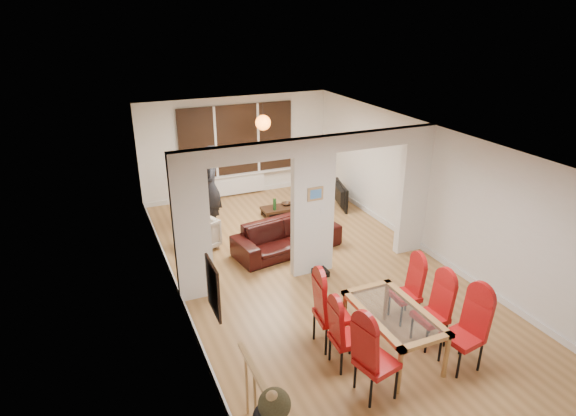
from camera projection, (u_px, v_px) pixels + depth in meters
floor at (311, 271)px, 9.15m from camera, size 5.00×9.00×0.01m
room_walls at (313, 208)px, 8.65m from camera, size 5.00×9.00×2.60m
divider_wall at (313, 208)px, 8.65m from camera, size 5.00×0.18×2.60m
bay_window_blinds at (237, 140)px, 12.34m from camera, size 3.00×0.08×1.80m
radiator at (239, 184)px, 12.77m from camera, size 1.40×0.08×0.50m
pendant_light at (263, 123)px, 11.24m from camera, size 0.36×0.36×0.36m
stair_newel at (256, 399)px, 5.40m from camera, size 0.40×1.20×1.10m
wall_poster at (213, 288)px, 5.60m from camera, size 0.04×0.52×0.67m
pillar_photo at (315, 194)px, 8.45m from camera, size 0.30×0.03×0.25m
dining_table at (392, 332)px, 6.84m from camera, size 0.85×1.51×0.71m
dining_chair_la at (377, 358)px, 6.02m from camera, size 0.54×0.54×1.13m
dining_chair_lb at (347, 334)px, 6.55m from camera, size 0.43×0.43×1.02m
dining_chair_lc at (333, 310)px, 6.94m from camera, size 0.52×0.52×1.16m
dining_chair_ra at (463, 332)px, 6.50m from camera, size 0.51×0.51×1.12m
dining_chair_rb at (431, 313)px, 6.98m from camera, size 0.45×0.45×1.06m
dining_chair_rc at (405, 291)px, 7.54m from camera, size 0.43×0.43×1.01m
sofa at (287, 236)px, 9.80m from camera, size 2.31×1.20×0.64m
armchair at (197, 234)px, 9.85m from camera, size 0.95×0.96×0.67m
person at (210, 188)px, 10.63m from camera, size 0.77×0.59×1.90m
television at (337, 195)px, 12.01m from camera, size 1.04×0.39×0.60m
coffee_table at (281, 211)px, 11.58m from camera, size 1.01×0.70×0.21m
bottle at (275, 204)px, 11.31m from camera, size 0.08×0.08×0.30m
bowl at (287, 204)px, 11.65m from camera, size 0.23×0.23×0.06m
shoes at (320, 272)px, 8.99m from camera, size 0.26×0.28×0.11m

